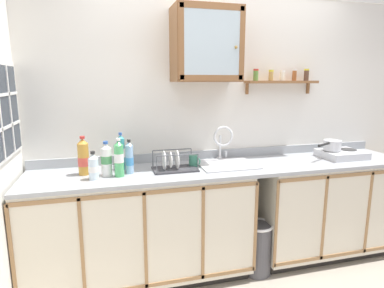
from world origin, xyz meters
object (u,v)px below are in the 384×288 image
Objects in this scene: hot_plate_stove at (341,154)px; mug at (194,161)px; dish_rack at (174,166)px; bottle_water_clear_3 at (93,167)px; wall_cabinet at (206,45)px; trash_bin at (258,247)px; bottle_water_blue_4 at (129,158)px; bottle_opaque_white_2 at (106,160)px; bottle_soda_green_5 at (119,158)px; bottle_detergent_teal_0 at (121,152)px; sink at (226,166)px; bottle_juice_amber_1 at (83,158)px; saucepan at (332,145)px.

mug is (-1.44, 0.04, 0.02)m from hot_plate_stove.
bottle_water_clear_3 is at bearing -171.13° from dish_rack.
wall_cabinet reaches higher than trash_bin.
bottle_water_blue_4 is 0.55m from mug.
hot_plate_stove is 1.64m from wall_cabinet.
bottle_water_blue_4 is (0.17, 0.02, -0.01)m from bottle_opaque_white_2.
hot_plate_stove is 1.29× the size of bottle_soda_green_5.
wall_cabinet reaches higher than bottle_detergent_teal_0.
dish_rack is (0.62, 0.10, -0.06)m from bottle_water_clear_3.
bottle_detergent_teal_0 is 1.13m from wall_cabinet.
trash_bin is (0.22, -0.22, -0.68)m from sink.
bottle_water_clear_3 is at bearing -170.33° from bottle_soda_green_5.
bottle_water_blue_4 is (0.34, -0.06, -0.01)m from bottle_juice_amber_1.
sink is 1.57× the size of bottle_detergent_teal_0.
hot_plate_stove is at bearing 11.06° from trash_bin.
bottle_soda_green_5 is 0.82× the size of dish_rack.
bottle_juice_amber_1 is 0.29m from bottle_soda_green_5.
bottle_juice_amber_1 reaches higher than bottle_opaque_white_2.
mug is at bearing 179.19° from sink.
bottle_soda_green_5 is at bearing -171.47° from dish_rack.
bottle_opaque_white_2 is at bearing -168.24° from wall_cabinet.
bottle_juice_amber_1 is (-0.29, -0.07, -0.01)m from bottle_detergent_teal_0.
bottle_water_blue_4 is at bearing -173.86° from mug.
bottle_soda_green_5 is at bearing 9.67° from bottle_water_clear_3.
bottle_juice_amber_1 is at bearing -174.47° from wall_cabinet.
sink is 1.04m from wall_cabinet.
hot_plate_stove is at bearing -1.00° from bottle_juice_amber_1.
dish_rack is at bearing -162.81° from mug.
wall_cabinet is (-1.21, 0.12, 0.88)m from saucepan.
bottle_detergent_teal_0 is 1.42m from trash_bin.
sink is at bearing -0.09° from bottle_juice_amber_1.
bottle_water_blue_4 is 1.34m from trash_bin.
bottle_opaque_white_2 reaches higher than mug.
hot_plate_stove is 3.46× the size of mug.
bottle_soda_green_5 is (-0.08, -0.07, 0.02)m from bottle_water_blue_4.
bottle_juice_amber_1 reaches higher than bottle_water_blue_4.
bottle_juice_amber_1 is at bearing 170.94° from trash_bin.
sink is 1.11m from bottle_water_clear_3.
bottle_soda_green_5 is at bearing -97.49° from bottle_detergent_teal_0.
bottle_opaque_white_2 is (-2.06, -0.06, 0.00)m from saucepan.
trash_bin is at bearing -40.18° from wall_cabinet.
wall_cabinet is (0.73, 0.02, 0.86)m from bottle_detergent_teal_0.
mug is (0.88, 0.00, -0.08)m from bottle_juice_amber_1.
hot_plate_stove is at bearing 0.44° from bottle_water_blue_4.
sink is at bearing -4.88° from bottle_detergent_teal_0.
bottle_soda_green_5 is (0.19, 0.03, 0.05)m from bottle_water_clear_3.
bottle_soda_green_5 is at bearing -172.57° from sink.
saucepan is 1.50m from wall_cabinet.
mug is at bearing 6.14° from bottle_water_blue_4.
saucepan is 1.94m from bottle_detergent_teal_0.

